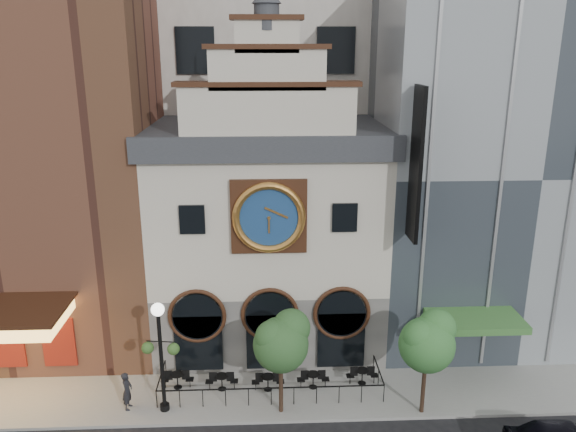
% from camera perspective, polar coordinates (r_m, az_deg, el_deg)
% --- Properties ---
extents(ground, '(120.00, 120.00, 0.00)m').
position_cam_1_polar(ground, '(26.85, -1.66, -20.37)').
color(ground, black).
rests_on(ground, ground).
extents(sidewalk, '(44.00, 5.00, 0.15)m').
position_cam_1_polar(sidewalk, '(28.84, -1.75, -17.24)').
color(sidewalk, gray).
rests_on(sidewalk, ground).
extents(clock_building, '(12.60, 8.78, 18.65)m').
position_cam_1_polar(clock_building, '(30.72, -2.01, -1.25)').
color(clock_building, '#605E5B').
rests_on(clock_building, ground).
extents(theater_building, '(14.00, 15.60, 25.00)m').
position_cam_1_polar(theater_building, '(34.03, -24.93, 9.20)').
color(theater_building, brown).
rests_on(theater_building, ground).
extents(retail_building, '(14.00, 14.40, 20.00)m').
position_cam_1_polar(retail_building, '(34.57, 20.08, 5.70)').
color(retail_building, gray).
rests_on(retail_building, ground).
extents(cafe_railing, '(10.60, 2.60, 0.90)m').
position_cam_1_polar(cafe_railing, '(28.54, -1.76, -16.37)').
color(cafe_railing, black).
rests_on(cafe_railing, sidewalk).
extents(bistro_0, '(1.58, 0.68, 0.90)m').
position_cam_1_polar(bistro_0, '(29.11, -11.17, -15.97)').
color(bistro_0, black).
rests_on(bistro_0, sidewalk).
extents(bistro_1, '(1.58, 0.68, 0.90)m').
position_cam_1_polar(bistro_1, '(28.65, -6.74, -16.31)').
color(bistro_1, black).
rests_on(bistro_1, sidewalk).
extents(bistro_2, '(1.58, 0.68, 0.90)m').
position_cam_1_polar(bistro_2, '(28.45, -2.05, -16.46)').
color(bistro_2, black).
rests_on(bistro_2, sidewalk).
extents(bistro_3, '(1.58, 0.68, 0.90)m').
position_cam_1_polar(bistro_3, '(28.64, 2.57, -16.22)').
color(bistro_3, black).
rests_on(bistro_3, sidewalk).
extents(bistro_4, '(1.58, 0.68, 0.90)m').
position_cam_1_polar(bistro_4, '(29.13, 7.55, -15.74)').
color(bistro_4, black).
rests_on(bistro_4, sidewalk).
extents(pedestrian, '(0.48, 0.70, 1.85)m').
position_cam_1_polar(pedestrian, '(27.98, -16.02, -16.70)').
color(pedestrian, black).
rests_on(pedestrian, sidewalk).
extents(lamppost, '(1.72, 0.69, 5.39)m').
position_cam_1_polar(lamppost, '(26.23, -12.84, -12.70)').
color(lamppost, black).
rests_on(lamppost, sidewalk).
extents(tree_left, '(2.57, 2.48, 4.96)m').
position_cam_1_polar(tree_left, '(25.40, -0.64, -12.50)').
color(tree_left, '#382619').
rests_on(tree_left, sidewalk).
extents(tree_right, '(2.58, 2.49, 4.98)m').
position_cam_1_polar(tree_right, '(26.11, 14.02, -12.15)').
color(tree_right, '#382619').
rests_on(tree_right, sidewalk).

